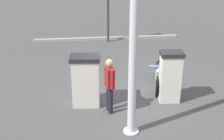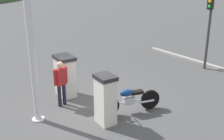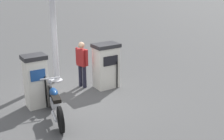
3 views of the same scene
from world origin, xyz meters
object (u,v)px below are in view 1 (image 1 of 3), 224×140
at_px(attendant_person, 110,83).
at_px(canopy_support_pole, 133,64).
at_px(fuel_pump_far, 86,80).
at_px(fuel_pump_near, 170,76).
at_px(motorcycle_near_pump, 158,74).

height_order(attendant_person, canopy_support_pole, canopy_support_pole).
bearing_deg(fuel_pump_far, fuel_pump_near, -89.99).
xyz_separation_m(attendant_person, canopy_support_pole, (-1.09, -0.44, 0.93)).
bearing_deg(fuel_pump_far, attendant_person, -128.12).
distance_m(fuel_pump_near, motorcycle_near_pump, 1.07).
height_order(fuel_pump_near, motorcycle_near_pump, fuel_pump_near).
height_order(motorcycle_near_pump, attendant_person, attendant_person).
relative_size(fuel_pump_near, motorcycle_near_pump, 0.76).
relative_size(fuel_pump_far, canopy_support_pole, 0.40).
height_order(fuel_pump_near, attendant_person, attendant_person).
bearing_deg(fuel_pump_near, canopy_support_pole, 137.91).
bearing_deg(canopy_support_pole, fuel_pump_near, -42.09).
bearing_deg(motorcycle_near_pump, canopy_support_pole, 152.36).
relative_size(motorcycle_near_pump, canopy_support_pole, 0.54).
distance_m(fuel_pump_far, motorcycle_near_pump, 2.68).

